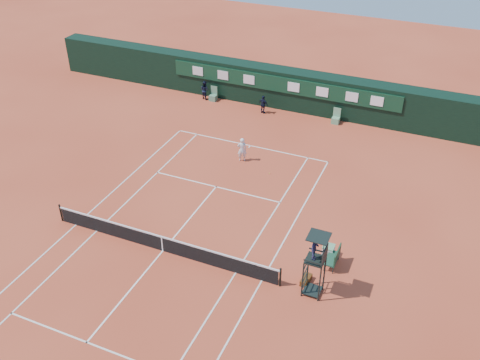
% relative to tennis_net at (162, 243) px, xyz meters
% --- Properties ---
extents(ground, '(90.00, 90.00, 0.00)m').
position_rel_tennis_net_xyz_m(ground, '(0.00, 0.00, -0.51)').
color(ground, '#C74C2F').
rests_on(ground, ground).
extents(court_lines, '(11.05, 23.85, 0.01)m').
position_rel_tennis_net_xyz_m(court_lines, '(0.00, 0.00, -0.50)').
color(court_lines, white).
rests_on(court_lines, ground).
extents(tennis_net, '(12.90, 0.10, 1.10)m').
position_rel_tennis_net_xyz_m(tennis_net, '(0.00, 0.00, 0.00)').
color(tennis_net, black).
rests_on(tennis_net, ground).
extents(back_wall, '(40.00, 1.65, 3.00)m').
position_rel_tennis_net_xyz_m(back_wall, '(0.00, 18.74, 1.00)').
color(back_wall, black).
rests_on(back_wall, ground).
extents(linesman_chair_left, '(0.55, 0.50, 1.15)m').
position_rel_tennis_net_xyz_m(linesman_chair_left, '(-5.50, 17.48, -0.19)').
color(linesman_chair_left, '#548161').
rests_on(linesman_chair_left, ground).
extents(linesman_chair_right, '(0.55, 0.50, 1.15)m').
position_rel_tennis_net_xyz_m(linesman_chair_right, '(4.50, 17.48, -0.19)').
color(linesman_chair_right, '#62966D').
rests_on(linesman_chair_right, ground).
extents(umpire_chair, '(0.96, 0.95, 3.42)m').
position_rel_tennis_net_xyz_m(umpire_chair, '(7.92, 0.19, 1.95)').
color(umpire_chair, black).
rests_on(umpire_chair, ground).
extents(player_bench, '(0.55, 1.20, 1.10)m').
position_rel_tennis_net_xyz_m(player_bench, '(8.38, 2.36, 0.09)').
color(player_bench, '#1A422E').
rests_on(player_bench, ground).
extents(tennis_bag, '(0.41, 0.82, 0.30)m').
position_rel_tennis_net_xyz_m(tennis_bag, '(7.47, 0.73, -0.36)').
color(tennis_bag, black).
rests_on(tennis_bag, ground).
extents(cooler, '(0.57, 0.57, 0.65)m').
position_rel_tennis_net_xyz_m(cooler, '(7.92, 3.00, -0.18)').
color(cooler, silver).
rests_on(cooler, ground).
extents(tennis_ball, '(0.06, 0.06, 0.06)m').
position_rel_tennis_net_xyz_m(tennis_ball, '(2.47, 9.06, -0.48)').
color(tennis_ball, yellow).
rests_on(tennis_ball, ground).
extents(player, '(0.72, 0.62, 1.66)m').
position_rel_tennis_net_xyz_m(player, '(0.23, 9.88, 0.32)').
color(player, silver).
rests_on(player, ground).
extents(ball_kid_left, '(0.89, 0.79, 1.51)m').
position_rel_tennis_net_xyz_m(ball_kid_left, '(-6.25, 17.50, 0.24)').
color(ball_kid_left, black).
rests_on(ball_kid_left, ground).
extents(ball_kid_right, '(0.90, 0.57, 1.43)m').
position_rel_tennis_net_xyz_m(ball_kid_right, '(-1.01, 16.92, 0.21)').
color(ball_kid_right, black).
rests_on(ball_kid_right, ground).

